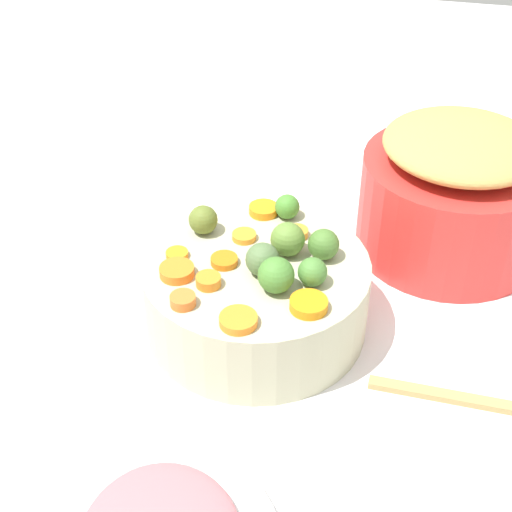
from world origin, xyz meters
name	(u,v)px	position (x,y,z in m)	size (l,w,h in m)	color
tabletop	(247,324)	(0.00, 0.00, 0.01)	(2.40, 2.40, 0.02)	silver
serving_bowl_carrots	(256,295)	(0.01, -0.01, 0.07)	(0.25, 0.25, 0.09)	#B5B392
metal_pot	(451,206)	(0.22, 0.20, 0.09)	(0.24, 0.24, 0.13)	red
stuffing_mound	(463,145)	(0.22, 0.20, 0.17)	(0.19, 0.19, 0.05)	tan
carrot_slice_0	(177,271)	(-0.06, -0.05, 0.12)	(0.04, 0.04, 0.01)	orange
carrot_slice_1	(238,320)	(0.02, -0.11, 0.11)	(0.04, 0.04, 0.01)	orange
carrot_slice_2	(224,261)	(-0.02, -0.02, 0.11)	(0.03, 0.03, 0.01)	orange
carrot_slice_3	(297,233)	(0.05, 0.05, 0.11)	(0.03, 0.03, 0.01)	orange
carrot_slice_4	(208,281)	(-0.03, -0.06, 0.12)	(0.03, 0.03, 0.01)	orange
carrot_slice_5	(244,236)	(-0.01, 0.03, 0.11)	(0.03, 0.03, 0.01)	orange
carrot_slice_6	(261,209)	(0.00, 0.09, 0.12)	(0.03, 0.03, 0.01)	orange
carrot_slice_7	(183,300)	(-0.04, -0.09, 0.12)	(0.03, 0.03, 0.01)	orange
carrot_slice_8	(177,254)	(-0.07, -0.02, 0.11)	(0.02, 0.02, 0.01)	orange
carrot_slice_9	(309,304)	(0.08, -0.07, 0.12)	(0.04, 0.04, 0.01)	orange
brussels_sprout_0	(312,272)	(0.08, -0.03, 0.13)	(0.03, 0.03, 0.03)	#487C33
brussels_sprout_1	(203,220)	(-0.06, 0.04, 0.13)	(0.03, 0.03, 0.03)	#5D6D29
brussels_sprout_2	(324,244)	(0.08, 0.02, 0.13)	(0.03, 0.03, 0.03)	#48732E
brussels_sprout_3	(276,275)	(0.04, -0.05, 0.13)	(0.04, 0.04, 0.04)	#467E31
brussels_sprout_4	(262,259)	(0.02, -0.02, 0.13)	(0.04, 0.04, 0.04)	#516D40
brussels_sprout_5	(288,239)	(0.04, 0.02, 0.13)	(0.04, 0.04, 0.04)	olive
brussels_sprout_6	(287,207)	(0.03, 0.09, 0.13)	(0.03, 0.03, 0.03)	#46842E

